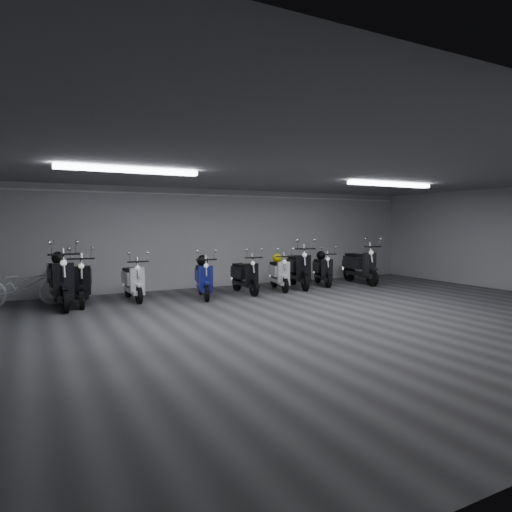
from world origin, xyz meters
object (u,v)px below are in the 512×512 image
scooter_0 (60,274)px  helmet_1 (202,261)px  scooter_6 (279,268)px  bicycle (22,280)px  helmet_0 (277,258)px  helmet_2 (58,258)px  scooter_4 (204,273)px  scooter_5 (245,270)px  helmet_3 (321,255)px  scooter_8 (323,265)px  scooter_1 (83,275)px  scooter_9 (360,260)px  scooter_7 (299,263)px  scooter_2 (133,275)px

scooter_0 → helmet_1: size_ratio=7.04×
scooter_6 → bicycle: 6.23m
helmet_0 → helmet_2: 5.56m
scooter_4 → scooter_5: size_ratio=1.01×
scooter_5 → helmet_3: bearing=12.2°
scooter_8 → helmet_1: scooter_8 is taller
scooter_1 → helmet_1: size_ratio=6.33×
scooter_8 → helmet_3: size_ratio=5.88×
scooter_9 → bicycle: bearing=-174.5°
scooter_1 → bicycle: (-1.20, 0.26, -0.08)m
scooter_4 → scooter_9: size_ratio=0.85×
scooter_5 → helmet_1: 1.20m
helmet_0 → helmet_3: size_ratio=0.96×
scooter_0 → scooter_5: size_ratio=1.23×
helmet_0 → scooter_1: bearing=-179.5°
scooter_8 → scooter_9: scooter_9 is taller
scooter_7 → scooter_8: scooter_7 is taller
helmet_0 → bicycle: bearing=178.0°
scooter_1 → scooter_4: scooter_1 is taller
scooter_8 → bicycle: size_ratio=0.87×
scooter_5 → helmet_3: (2.79, 0.53, 0.26)m
scooter_5 → helmet_0: 1.20m
scooter_4 → scooter_6: (2.29, 0.24, -0.02)m
scooter_4 → helmet_1: scooter_4 is taller
scooter_6 → helmet_2: 5.53m
scooter_9 → helmet_1: bearing=-171.6°
scooter_1 → scooter_2: (1.11, 0.02, -0.07)m
scooter_7 → helmet_2: (-6.23, 0.13, 0.36)m
scooter_5 → helmet_1: size_ratio=5.71×
scooter_0 → scooter_1: 0.51m
helmet_0 → helmet_2: bearing=179.3°
scooter_2 → bicycle: scooter_2 is taller
bicycle → scooter_0: bearing=-118.2°
scooter_1 → scooter_6: size_ratio=1.12×
scooter_6 → helmet_1: (-2.24, -0.02, 0.30)m
scooter_6 → helmet_2: helmet_2 is taller
scooter_5 → scooter_6: scooter_5 is taller
scooter_1 → helmet_2: size_ratio=6.30×
helmet_2 → scooter_0: bearing=-86.7°
scooter_2 → helmet_2: 1.67m
bicycle → helmet_0: (6.27, -0.22, 0.28)m
scooter_5 → helmet_2: size_ratio=5.68×
scooter_4 → scooter_9: (5.12, 0.22, 0.10)m
bicycle → helmet_1: 4.01m
scooter_6 → scooter_1: bearing=-168.0°
scooter_5 → scooter_9: scooter_9 is taller
scooter_1 → helmet_1: (2.78, -0.19, 0.23)m
scooter_5 → bicycle: 5.16m
helmet_1 → scooter_0: bearing=179.6°
scooter_2 → scooter_9: scooter_9 is taller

